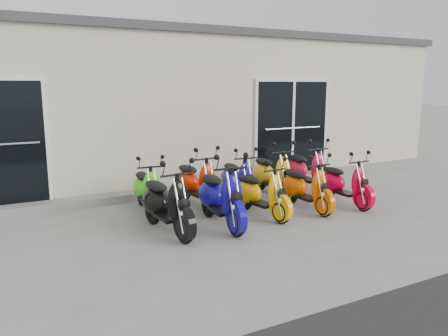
{
  "coord_description": "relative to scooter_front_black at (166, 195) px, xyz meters",
  "views": [
    {
      "loc": [
        -3.47,
        -6.03,
        2.18
      ],
      "look_at": [
        0.0,
        0.6,
        0.75
      ],
      "focal_mm": 35.0,
      "sensor_mm": 36.0,
      "label": 1
    }
  ],
  "objects": [
    {
      "name": "ground",
      "position": [
        1.34,
        0.11,
        -0.59
      ],
      "size": [
        80.0,
        80.0,
        0.0
      ],
      "primitive_type": "plane",
      "color": "gray",
      "rests_on": "ground"
    },
    {
      "name": "building",
      "position": [
        1.34,
        5.31,
        1.01
      ],
      "size": [
        14.0,
        6.0,
        3.2
      ],
      "primitive_type": "cube",
      "color": "beige",
      "rests_on": "ground"
    },
    {
      "name": "roof_cap",
      "position": [
        1.34,
        5.31,
        2.69
      ],
      "size": [
        14.2,
        6.2,
        0.16
      ],
      "primitive_type": "cube",
      "color": "#3F3F42",
      "rests_on": "building"
    },
    {
      "name": "front_step",
      "position": [
        1.34,
        2.13,
        -0.51
      ],
      "size": [
        14.0,
        0.4,
        0.15
      ],
      "primitive_type": "cube",
      "color": "gray",
      "rests_on": "ground"
    },
    {
      "name": "door_left",
      "position": [
        -1.86,
        2.28,
        0.67
      ],
      "size": [
        1.07,
        0.08,
        2.22
      ],
      "primitive_type": "cube",
      "color": "black",
      "rests_on": "front_step"
    },
    {
      "name": "door_right",
      "position": [
        3.94,
        2.28,
        0.67
      ],
      "size": [
        2.02,
        0.08,
        2.22
      ],
      "primitive_type": "cube",
      "color": "black",
      "rests_on": "front_step"
    },
    {
      "name": "scooter_front_black",
      "position": [
        0.0,
        0.0,
        0.0
      ],
      "size": [
        0.75,
        1.65,
        1.18
      ],
      "primitive_type": null,
      "rotation": [
        0.0,
        0.0,
        0.11
      ],
      "color": "black",
      "rests_on": "ground"
    },
    {
      "name": "scooter_front_blue",
      "position": [
        0.86,
        -0.08,
        0.02
      ],
      "size": [
        0.7,
        1.68,
        1.21
      ],
      "primitive_type": null,
      "rotation": [
        0.0,
        0.0,
        -0.06
      ],
      "color": "#100986",
      "rests_on": "ground"
    },
    {
      "name": "scooter_front_orange_a",
      "position": [
        1.69,
        0.05,
        -0.07
      ],
      "size": [
        0.73,
        1.48,
        1.05
      ],
      "primitive_type": null,
      "rotation": [
        0.0,
        0.0,
        0.15
      ],
      "color": "#F8B204",
      "rests_on": "ground"
    },
    {
      "name": "scooter_front_orange_b",
      "position": [
        2.6,
        0.02,
        -0.06
      ],
      "size": [
        0.52,
        1.43,
        1.06
      ],
      "primitive_type": null,
      "rotation": [
        0.0,
        0.0,
        0.0
      ],
      "color": "#E05400",
      "rests_on": "ground"
    },
    {
      "name": "scooter_front_red",
      "position": [
        3.44,
        -0.04,
        -0.06
      ],
      "size": [
        0.52,
        1.42,
        1.05
      ],
      "primitive_type": null,
      "rotation": [
        0.0,
        0.0,
        -0.0
      ],
      "color": "red",
      "rests_on": "ground"
    },
    {
      "name": "scooter_back_green",
      "position": [
        0.08,
        1.2,
        -0.06
      ],
      "size": [
        0.62,
        1.46,
        1.05
      ],
      "primitive_type": null,
      "rotation": [
        0.0,
        0.0,
        -0.07
      ],
      "color": "#44D61E",
      "rests_on": "ground"
    },
    {
      "name": "scooter_back_red",
      "position": [
        1.0,
        1.13,
        -0.02
      ],
      "size": [
        0.71,
        1.6,
        1.15
      ],
      "primitive_type": null,
      "rotation": [
        0.0,
        0.0,
        0.1
      ],
      "color": "red",
      "rests_on": "ground"
    },
    {
      "name": "scooter_back_blue",
      "position": [
        1.89,
        1.19,
        -0.06
      ],
      "size": [
        0.63,
        1.47,
        1.06
      ],
      "primitive_type": null,
      "rotation": [
        0.0,
        0.0,
        -0.08
      ],
      "color": "#1D1189",
      "rests_on": "ground"
    },
    {
      "name": "scooter_back_yellow",
      "position": [
        2.65,
        1.14,
        -0.02
      ],
      "size": [
        0.61,
        1.56,
        1.14
      ],
      "primitive_type": null,
      "rotation": [
        0.0,
        0.0,
        -0.03
      ],
      "color": "yellow",
      "rests_on": "ground"
    },
    {
      "name": "scooter_back_extra",
      "position": [
        3.5,
        1.14,
        -0.02
      ],
      "size": [
        0.61,
        1.56,
        1.14
      ],
      "primitive_type": null,
      "rotation": [
        0.0,
        0.0,
        -0.03
      ],
      "color": "red",
      "rests_on": "ground"
    }
  ]
}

